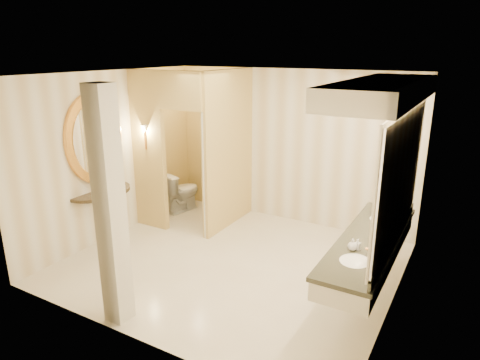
% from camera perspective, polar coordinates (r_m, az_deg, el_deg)
% --- Properties ---
extents(floor, '(4.50, 4.50, 0.00)m').
position_cam_1_polar(floor, '(6.41, -1.10, -10.95)').
color(floor, '#EFE8CE').
rests_on(floor, ground).
extents(ceiling, '(4.50, 4.50, 0.00)m').
position_cam_1_polar(ceiling, '(5.67, -1.25, 13.90)').
color(ceiling, white).
rests_on(ceiling, wall_back).
extents(wall_back, '(4.50, 0.02, 2.70)m').
position_cam_1_polar(wall_back, '(7.63, 6.58, 4.38)').
color(wall_back, '#EFE6CF').
rests_on(wall_back, floor).
extents(wall_front, '(4.50, 0.02, 2.70)m').
position_cam_1_polar(wall_front, '(4.40, -14.71, -5.75)').
color(wall_front, '#EFE6CF').
rests_on(wall_front, floor).
extents(wall_left, '(0.02, 4.00, 2.70)m').
position_cam_1_polar(wall_left, '(7.28, -16.58, 3.15)').
color(wall_left, '#EFE6CF').
rests_on(wall_left, floor).
extents(wall_right, '(0.02, 4.00, 2.70)m').
position_cam_1_polar(wall_right, '(5.17, 20.78, -2.86)').
color(wall_right, '#EFE6CF').
rests_on(wall_right, floor).
extents(toilet_closet, '(1.50, 1.55, 2.70)m').
position_cam_1_polar(toilet_closet, '(7.27, -4.81, 4.08)').
color(toilet_closet, '#F2E47F').
rests_on(toilet_closet, floor).
extents(wall_sconce, '(0.14, 0.14, 0.42)m').
position_cam_1_polar(wall_sconce, '(7.28, -12.61, 6.54)').
color(wall_sconce, '#D38D43').
rests_on(wall_sconce, toilet_closet).
extents(vanity, '(0.75, 2.65, 2.09)m').
position_cam_1_polar(vanity, '(5.08, 18.00, 0.37)').
color(vanity, beige).
rests_on(vanity, floor).
extents(console_shelf, '(1.07, 1.07, 1.99)m').
position_cam_1_polar(console_shelf, '(7.00, -18.60, 2.42)').
color(console_shelf, black).
rests_on(console_shelf, floor).
extents(pillar, '(0.25, 0.25, 2.70)m').
position_cam_1_polar(pillar, '(4.84, -16.92, -3.84)').
color(pillar, beige).
rests_on(pillar, floor).
extents(tissue_box, '(0.15, 0.15, 0.12)m').
position_cam_1_polar(tissue_box, '(7.00, -17.17, -0.96)').
color(tissue_box, black).
rests_on(tissue_box, console_shelf).
extents(toilet, '(0.59, 0.83, 0.77)m').
position_cam_1_polar(toilet, '(8.32, -7.85, -1.48)').
color(toilet, white).
rests_on(toilet, floor).
extents(soap_bottle_a, '(0.07, 0.07, 0.13)m').
position_cam_1_polar(soap_bottle_a, '(4.97, 15.42, -8.29)').
color(soap_bottle_a, beige).
rests_on(soap_bottle_a, vanity).
extents(soap_bottle_b, '(0.12, 0.12, 0.13)m').
position_cam_1_polar(soap_bottle_b, '(4.95, 14.78, -8.31)').
color(soap_bottle_b, silver).
rests_on(soap_bottle_b, vanity).
extents(soap_bottle_c, '(0.07, 0.08, 0.18)m').
position_cam_1_polar(soap_bottle_c, '(5.69, 17.75, -4.89)').
color(soap_bottle_c, '#C6B28C').
rests_on(soap_bottle_c, vanity).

